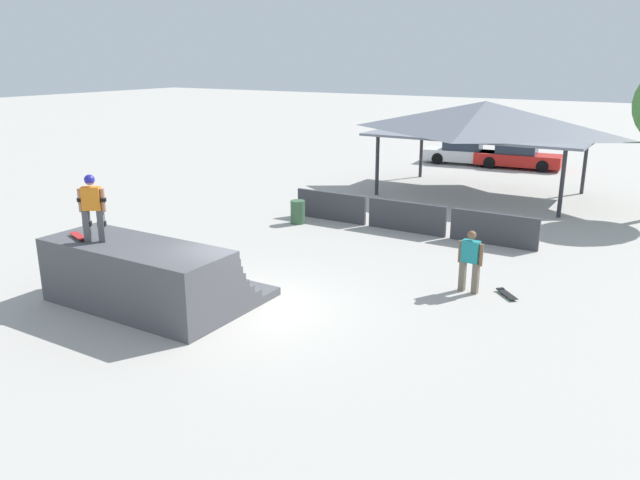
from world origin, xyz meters
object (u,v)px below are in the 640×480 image
Objects in this scene: skater_on_deck at (92,204)px; trash_bin at (298,212)px; skateboard_on_deck at (79,236)px; parked_car_white at (464,153)px; skateboard_on_ground at (506,294)px; parked_car_red at (518,157)px; bystander_walking at (470,258)px.

trash_bin is at bearing 58.11° from skater_on_deck.
skater_on_deck is at bearing 24.13° from skateboard_on_deck.
skateboard_on_ground is at bearing -75.37° from parked_car_white.
parked_car_red is (2.98, 0.15, 0.00)m from parked_car_white.
bystander_walking reaches higher than parked_car_white.
parked_car_white is (-7.68, 19.09, 0.54)m from skateboard_on_ground.
trash_bin is (0.45, 9.01, -1.24)m from skateboard_on_deck.
skater_on_deck reaches higher than trash_bin.
skater_on_deck is 10.46m from skateboard_on_ground.
skater_on_deck reaches higher than parked_car_red.
parked_car_white is at bearing -21.90° from skateboard_on_ground.
bystander_walking is at bearing -78.03° from parked_car_white.
parked_car_red reaches higher than trash_bin.
parked_car_red reaches higher than skateboard_on_ground.
bystander_walking is at bearing -84.34° from parked_car_red.
skateboard_on_deck reaches higher than parked_car_red.
bystander_walking reaches higher than trash_bin.
skateboard_on_deck is at bearing -104.96° from parked_car_red.
skateboard_on_ground is 9.11m from trash_bin.
trash_bin is at bearing 108.58° from skateboard_on_deck.
parked_car_white reaches higher than trash_bin.
parked_car_red is (3.68, 24.99, -1.94)m from skater_on_deck.
skater_on_deck is at bearing -98.90° from parked_car_white.
bystander_walking is 0.36× the size of parked_car_red.
trash_bin is (-0.13, 8.99, -2.12)m from skater_on_deck.
bystander_walking reaches higher than parked_car_red.
skateboard_on_deck reaches higher than parked_car_white.
parked_car_white is at bearing -66.84° from bystander_walking.
parked_car_red is at bearing 76.62° from trash_bin.
skateboard_on_deck is 1.17× the size of skateboard_on_ground.
trash_bin is 16.45m from parked_car_red.
bystander_walking is 2.31× the size of skateboard_on_ground.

